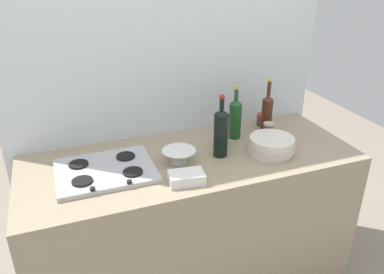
# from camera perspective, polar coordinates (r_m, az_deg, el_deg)

# --- Properties ---
(counter_block) EXTENTS (1.80, 0.70, 0.90)m
(counter_block) POSITION_cam_1_polar(r_m,az_deg,el_deg) (2.31, 0.00, -12.84)
(counter_block) COLOR tan
(counter_block) RESTS_ON ground
(backsplash_panel) EXTENTS (1.90, 0.06, 2.57)m
(backsplash_panel) POSITION_cam_1_polar(r_m,az_deg,el_deg) (2.25, -3.45, 10.03)
(backsplash_panel) COLOR silver
(backsplash_panel) RESTS_ON ground
(stovetop_hob) EXTENTS (0.48, 0.38, 0.04)m
(stovetop_hob) POSITION_cam_1_polar(r_m,az_deg,el_deg) (1.96, -12.73, -4.92)
(stovetop_hob) COLOR #B2B2B7
(stovetop_hob) RESTS_ON counter_block
(plate_stack) EXTENTS (0.25, 0.25, 0.09)m
(plate_stack) POSITION_cam_1_polar(r_m,az_deg,el_deg) (2.13, 11.73, -1.22)
(plate_stack) COLOR silver
(plate_stack) RESTS_ON counter_block
(wine_bottle_leftmost) EXTENTS (0.08, 0.08, 0.34)m
(wine_bottle_leftmost) POSITION_cam_1_polar(r_m,az_deg,el_deg) (2.03, 4.31, 0.75)
(wine_bottle_leftmost) COLOR black
(wine_bottle_leftmost) RESTS_ON counter_block
(wine_bottle_mid_left) EXTENTS (0.07, 0.07, 0.33)m
(wine_bottle_mid_left) POSITION_cam_1_polar(r_m,az_deg,el_deg) (2.36, 11.07, 3.59)
(wine_bottle_mid_left) COLOR #472314
(wine_bottle_mid_left) RESTS_ON counter_block
(wine_bottle_mid_right) EXTENTS (0.07, 0.07, 0.32)m
(wine_bottle_mid_right) POSITION_cam_1_polar(r_m,az_deg,el_deg) (2.25, 6.43, 2.82)
(wine_bottle_mid_right) COLOR #19471E
(wine_bottle_mid_right) RESTS_ON counter_block
(mixing_bowl) EXTENTS (0.18, 0.18, 0.07)m
(mixing_bowl) POSITION_cam_1_polar(r_m,az_deg,el_deg) (2.00, -1.94, -2.79)
(mixing_bowl) COLOR white
(mixing_bowl) RESTS_ON counter_block
(butter_dish) EXTENTS (0.18, 0.13, 0.05)m
(butter_dish) POSITION_cam_1_polar(r_m,az_deg,el_deg) (1.83, -0.83, -6.07)
(butter_dish) COLOR white
(butter_dish) RESTS_ON counter_block
(condiment_jar_front) EXTENTS (0.06, 0.06, 0.09)m
(condiment_jar_front) POSITION_cam_1_polar(r_m,az_deg,el_deg) (2.31, 11.25, 0.99)
(condiment_jar_front) COLOR #66384C
(condiment_jar_front) RESTS_ON counter_block
(condiment_jar_rear) EXTENTS (0.07, 0.07, 0.08)m
(condiment_jar_rear) POSITION_cam_1_polar(r_m,az_deg,el_deg) (2.17, 4.61, -0.33)
(condiment_jar_rear) COLOR #9E998C
(condiment_jar_rear) RESTS_ON counter_block
(condiment_jar_spare) EXTENTS (0.06, 0.06, 0.08)m
(condiment_jar_spare) POSITION_cam_1_polar(r_m,az_deg,el_deg) (2.47, 10.27, 2.60)
(condiment_jar_spare) COLOR #66384C
(condiment_jar_spare) RESTS_ON counter_block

